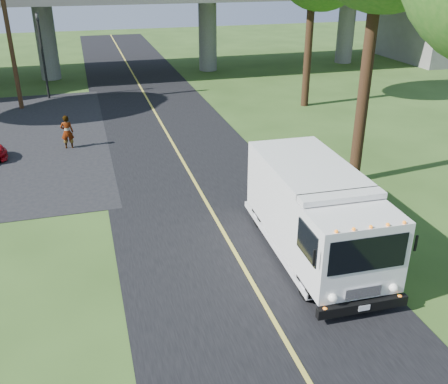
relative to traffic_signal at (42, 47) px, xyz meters
name	(u,v)px	position (x,y,z in m)	size (l,w,h in m)	color
ground	(304,374)	(6.00, -26.00, -3.20)	(120.00, 120.00, 0.00)	#2E4A1A
road	(198,188)	(6.00, -16.00, -3.19)	(7.00, 90.00, 0.02)	black
lane_line	(198,187)	(6.00, -16.00, -3.17)	(0.12, 90.00, 0.01)	gold
overpass	(128,12)	(6.00, 6.00, 1.36)	(54.00, 10.00, 7.30)	slate
traffic_signal	(42,47)	(0.00, 0.00, 0.00)	(0.18, 0.22, 5.20)	black
utility_pole	(8,28)	(-1.50, -2.00, 1.40)	(1.60, 0.26, 9.00)	#472D19
step_van	(314,211)	(8.20, -21.60, -1.74)	(2.53, 6.45, 2.68)	white
pedestrian	(67,132)	(1.20, -9.96, -2.40)	(0.58, 0.38, 1.59)	gray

